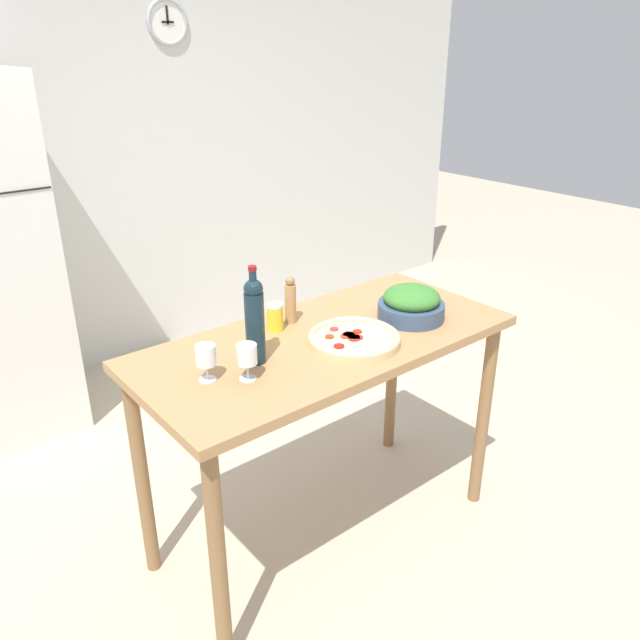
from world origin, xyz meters
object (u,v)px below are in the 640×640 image
(wine_glass_far, at_px, (206,357))
(salt_canister, at_px, (275,317))
(salad_bowl, at_px, (411,304))
(homemade_pizza, at_px, (354,339))
(wine_bottle, at_px, (254,319))
(wine_glass_near, at_px, (247,356))
(pepper_mill, at_px, (290,300))

(wine_glass_far, distance_m, salt_canister, 0.45)
(salad_bowl, distance_m, homemade_pizza, 0.34)
(salad_bowl, bearing_deg, wine_glass_far, 175.18)
(wine_bottle, distance_m, homemade_pizza, 0.41)
(wine_glass_far, bearing_deg, salad_bowl, -4.82)
(wine_bottle, relative_size, wine_glass_near, 2.78)
(homemade_pizza, relative_size, salt_canister, 3.12)
(pepper_mill, bearing_deg, salad_bowl, -35.04)
(wine_bottle, height_order, wine_glass_far, wine_bottle)
(salt_canister, bearing_deg, salad_bowl, -27.65)
(wine_glass_far, relative_size, salad_bowl, 0.47)
(wine_glass_near, bearing_deg, wine_glass_far, 143.58)
(salad_bowl, xyz_separation_m, homemade_pizza, (-0.34, -0.03, -0.04))
(wine_glass_near, distance_m, salt_canister, 0.40)
(wine_glass_near, distance_m, pepper_mill, 0.49)
(wine_bottle, distance_m, pepper_mill, 0.37)
(wine_glass_near, xyz_separation_m, salt_canister, (0.30, 0.26, -0.03))
(wine_bottle, height_order, homemade_pizza, wine_bottle)
(wine_glass_far, relative_size, homemade_pizza, 0.37)
(pepper_mill, xyz_separation_m, salt_canister, (-0.09, -0.02, -0.04))
(wine_glass_far, bearing_deg, wine_bottle, 2.63)
(homemade_pizza, bearing_deg, salt_canister, 118.66)
(wine_glass_near, height_order, salad_bowl, salad_bowl)
(wine_bottle, height_order, salt_canister, wine_bottle)
(pepper_mill, bearing_deg, wine_glass_near, -143.99)
(wine_bottle, bearing_deg, wine_glass_near, -136.16)
(salad_bowl, relative_size, homemade_pizza, 0.79)
(wine_bottle, height_order, pepper_mill, wine_bottle)
(wine_glass_far, xyz_separation_m, pepper_mill, (0.50, 0.21, 0.01))
(wine_bottle, xyz_separation_m, wine_glass_far, (-0.20, -0.01, -0.08))
(wine_bottle, bearing_deg, pepper_mill, 33.19)
(salad_bowl, bearing_deg, pepper_mill, 144.96)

